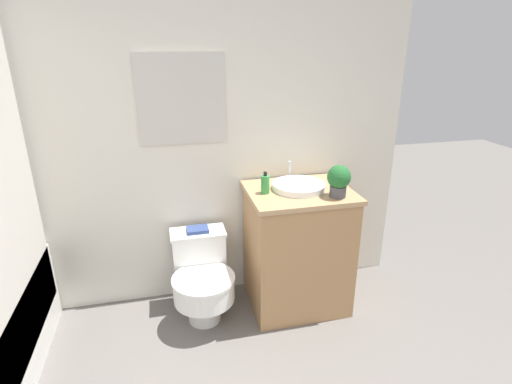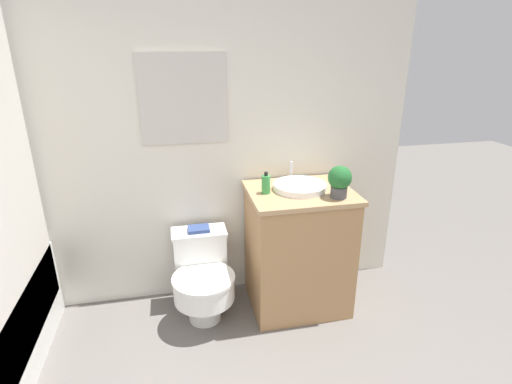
{
  "view_description": "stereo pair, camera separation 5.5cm",
  "coord_description": "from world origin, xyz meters",
  "px_view_note": "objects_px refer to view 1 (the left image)",
  "views": [
    {
      "loc": [
        0.12,
        -0.16,
        1.75
      ],
      "look_at": [
        0.63,
        1.95,
        0.93
      ],
      "focal_mm": 28.0,
      "sensor_mm": 36.0,
      "label": 1
    },
    {
      "loc": [
        0.18,
        -0.17,
        1.75
      ],
      "look_at": [
        0.63,
        1.95,
        0.93
      ],
      "focal_mm": 28.0,
      "sensor_mm": 36.0,
      "label": 2
    }
  ],
  "objects_px": {
    "toilet": "(202,277)",
    "potted_plant": "(339,180)",
    "soap_bottle": "(265,184)",
    "book_on_tank": "(198,230)",
    "sink": "(299,186)"
  },
  "relations": [
    {
      "from": "toilet",
      "to": "potted_plant",
      "type": "distance_m",
      "value": 1.09
    },
    {
      "from": "soap_bottle",
      "to": "book_on_tank",
      "type": "distance_m",
      "value": 0.56
    },
    {
      "from": "soap_bottle",
      "to": "book_on_tank",
      "type": "bearing_deg",
      "value": 160.88
    },
    {
      "from": "sink",
      "to": "potted_plant",
      "type": "relative_size",
      "value": 1.89
    },
    {
      "from": "toilet",
      "to": "soap_bottle",
      "type": "xyz_separation_m",
      "value": [
        0.42,
        -0.0,
        0.62
      ]
    },
    {
      "from": "soap_bottle",
      "to": "book_on_tank",
      "type": "relative_size",
      "value": 0.98
    },
    {
      "from": "soap_bottle",
      "to": "potted_plant",
      "type": "distance_m",
      "value": 0.45
    },
    {
      "from": "potted_plant",
      "to": "soap_bottle",
      "type": "bearing_deg",
      "value": 158.68
    },
    {
      "from": "potted_plant",
      "to": "toilet",
      "type": "bearing_deg",
      "value": 168.83
    },
    {
      "from": "sink",
      "to": "soap_bottle",
      "type": "xyz_separation_m",
      "value": [
        -0.23,
        -0.02,
        0.04
      ]
    },
    {
      "from": "sink",
      "to": "soap_bottle",
      "type": "distance_m",
      "value": 0.23
    },
    {
      "from": "soap_bottle",
      "to": "potted_plant",
      "type": "height_order",
      "value": "potted_plant"
    },
    {
      "from": "toilet",
      "to": "book_on_tank",
      "type": "height_order",
      "value": "book_on_tank"
    },
    {
      "from": "toilet",
      "to": "soap_bottle",
      "type": "height_order",
      "value": "soap_bottle"
    },
    {
      "from": "soap_bottle",
      "to": "book_on_tank",
      "type": "xyz_separation_m",
      "value": [
        -0.42,
        0.15,
        -0.34
      ]
    }
  ]
}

